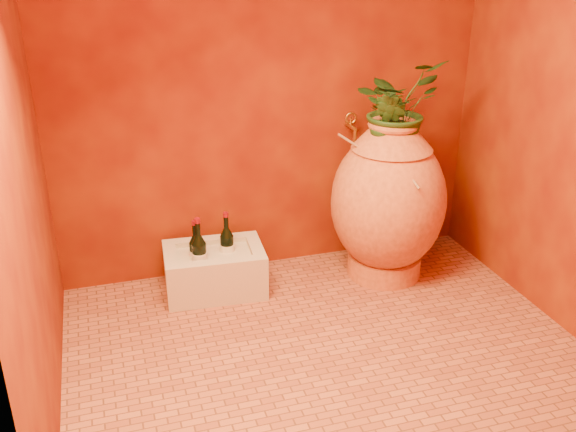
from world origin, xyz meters
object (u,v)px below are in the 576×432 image
object	(u,v)px
wine_bottle_c	(199,255)
wall_tap	(352,126)
wine_bottle_b	(196,253)
amphora	(388,201)
wine_bottle_a	(227,247)
stone_basin	(215,271)

from	to	relation	value
wine_bottle_c	wall_tap	xyz separation A→B (m)	(0.97, 0.22, 0.59)
wine_bottle_b	wine_bottle_c	distance (m)	0.06
amphora	wine_bottle_c	bearing A→B (deg)	177.60
wine_bottle_a	wine_bottle_c	bearing A→B (deg)	-158.07
amphora	wine_bottle_b	size ratio (longest dim) A/B	3.13
amphora	wine_bottle_b	xyz separation A→B (m)	(-1.11, 0.11, -0.22)
amphora	wall_tap	bearing A→B (deg)	116.79
amphora	wall_tap	distance (m)	0.49
amphora	wine_bottle_a	world-z (taller)	amphora
wine_bottle_b	wall_tap	world-z (taller)	wall_tap
amphora	wine_bottle_c	world-z (taller)	amphora
stone_basin	wall_tap	xyz separation A→B (m)	(0.88, 0.17, 0.73)
wine_bottle_b	wall_tap	bearing A→B (deg)	9.20
amphora	wine_bottle_b	world-z (taller)	amphora
stone_basin	wine_bottle_c	size ratio (longest dim) A/B	1.69
amphora	wall_tap	size ratio (longest dim) A/B	5.82
wine_bottle_b	wine_bottle_c	size ratio (longest dim) A/B	0.88
stone_basin	wine_bottle_a	bearing A→B (deg)	10.14
amphora	wine_bottle_c	distance (m)	1.12
stone_basin	wine_bottle_c	world-z (taller)	wine_bottle_c
wine_bottle_a	amphora	bearing A→B (deg)	-7.01
wine_bottle_c	stone_basin	bearing A→B (deg)	31.23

